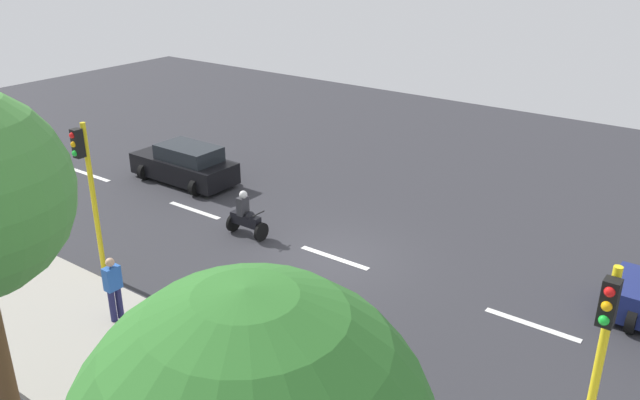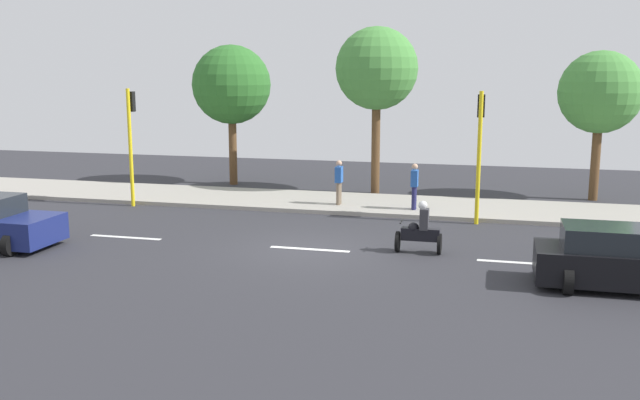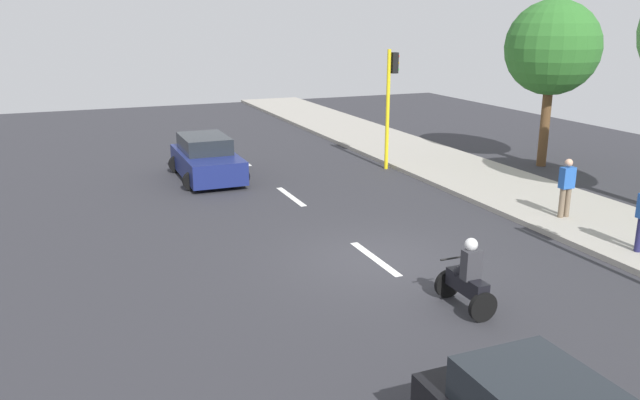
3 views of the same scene
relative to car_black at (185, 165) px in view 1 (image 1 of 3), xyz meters
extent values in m
cube|color=#2D2D33|center=(1.78, 8.32, -0.76)|extent=(40.00, 60.00, 0.10)
cube|color=#9E998E|center=(8.78, 8.32, -0.64)|extent=(4.00, 60.00, 0.15)
cube|color=white|center=(1.78, -3.68, -0.70)|extent=(0.20, 2.40, 0.01)
cube|color=white|center=(1.78, 2.32, -0.70)|extent=(0.20, 2.40, 0.01)
cube|color=white|center=(1.78, 8.32, -0.70)|extent=(0.20, 2.40, 0.01)
cube|color=white|center=(1.78, 14.32, -0.70)|extent=(0.20, 2.40, 0.01)
cube|color=black|center=(0.00, -0.08, -0.15)|extent=(1.73, 4.35, 0.80)
cube|color=#1E2328|center=(0.00, 0.27, 0.53)|extent=(1.45, 2.43, 0.56)
cylinder|color=black|center=(0.76, -1.52, -0.39)|extent=(0.64, 0.22, 0.64)
cylinder|color=black|center=(-0.76, -1.52, -0.39)|extent=(0.64, 0.22, 0.64)
cylinder|color=black|center=(0.76, 1.35, -0.39)|extent=(0.64, 0.22, 0.64)
cylinder|color=black|center=(-0.76, 1.35, -0.39)|extent=(0.64, 0.22, 0.64)
cylinder|color=black|center=(0.65, 16.34, -0.39)|extent=(0.64, 0.22, 0.64)
cylinder|color=black|center=(2.18, 5.78, -0.41)|extent=(0.60, 0.10, 0.60)
cylinder|color=black|center=(2.18, 4.58, -0.41)|extent=(0.60, 0.10, 0.60)
cube|color=black|center=(2.18, 5.13, -0.16)|extent=(0.28, 1.10, 0.36)
sphere|color=black|center=(2.18, 5.33, 0.02)|extent=(0.32, 0.32, 0.32)
cylinder|color=black|center=(2.18, 5.68, 0.19)|extent=(0.55, 0.04, 0.04)
cube|color=#333338|center=(2.18, 5.03, 0.29)|extent=(0.36, 0.24, 0.60)
sphere|color=silver|center=(2.18, 5.08, 0.69)|extent=(0.26, 0.26, 0.26)
cylinder|color=#1E1E4C|center=(7.72, 5.99, -0.14)|extent=(0.16, 0.16, 0.85)
cylinder|color=#1E1E4C|center=(7.92, 5.99, -0.14)|extent=(0.16, 0.16, 0.85)
cube|color=#2659B2|center=(7.82, 5.99, 0.59)|extent=(0.40, 0.24, 0.60)
sphere|color=tan|center=(7.82, 5.99, 1.02)|extent=(0.22, 0.22, 0.22)
cylinder|color=#72604C|center=(7.97, 8.87, -0.14)|extent=(0.16, 0.16, 0.85)
cylinder|color=#72604C|center=(8.17, 8.87, -0.14)|extent=(0.16, 0.16, 0.85)
cube|color=#2659B2|center=(8.07, 8.87, 0.59)|extent=(0.40, 0.24, 0.60)
sphere|color=tan|center=(8.07, 8.87, 1.02)|extent=(0.22, 0.22, 0.22)
cylinder|color=yellow|center=(6.53, 3.70, 1.54)|extent=(0.14, 0.14, 4.50)
cube|color=black|center=(6.75, 3.70, 3.29)|extent=(0.24, 0.24, 0.76)
sphere|color=red|center=(6.87, 3.70, 3.53)|extent=(0.16, 0.16, 0.16)
sphere|color=#F2A50C|center=(6.87, 3.70, 3.29)|extent=(0.16, 0.16, 0.16)
sphere|color=green|center=(6.87, 3.70, 3.05)|extent=(0.16, 0.16, 0.16)
cylinder|color=yellow|center=(6.53, 16.68, 1.54)|extent=(0.14, 0.14, 4.50)
cube|color=black|center=(6.75, 16.68, 3.29)|extent=(0.24, 0.24, 0.76)
sphere|color=red|center=(6.87, 16.68, 3.53)|extent=(0.16, 0.16, 0.16)
sphere|color=#F2A50C|center=(6.87, 16.68, 3.29)|extent=(0.16, 0.16, 0.16)
sphere|color=green|center=(6.87, 16.68, 3.05)|extent=(0.16, 0.16, 0.16)
cylinder|color=brown|center=(11.64, 8.10, 1.31)|extent=(0.36, 0.36, 4.05)
camera|label=1|loc=(15.76, 18.04, 8.30)|focal=35.98mm
camera|label=2|loc=(-17.52, 3.08, 4.48)|focal=39.46mm
camera|label=3|loc=(-4.94, -4.54, 4.92)|focal=35.83mm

